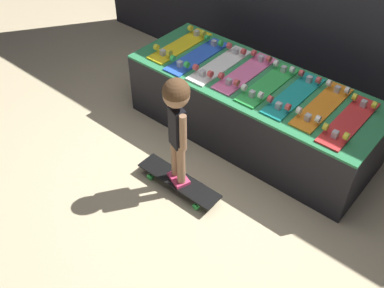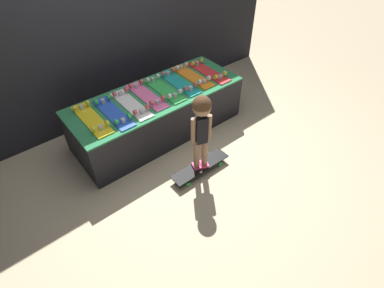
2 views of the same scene
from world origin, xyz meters
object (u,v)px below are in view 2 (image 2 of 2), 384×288
object	(u,v)px
skateboard_white_on_rack	(131,104)
skateboard_orange_on_rack	(192,76)
skateboard_green_on_rack	(164,89)
skateboard_blue_on_rack	(113,112)
child	(201,120)
skateboard_yellow_on_rack	(91,119)
skateboard_on_floor	(200,167)
skateboard_teal_on_rack	(179,82)
skateboard_pink_on_rack	(147,95)
skateboard_red_on_rack	(208,71)

from	to	relation	value
skateboard_white_on_rack	skateboard_orange_on_rack	distance (m)	0.94
skateboard_green_on_rack	skateboard_orange_on_rack	world-z (taller)	same
skateboard_blue_on_rack	child	distance (m)	1.02
child	skateboard_yellow_on_rack	bearing A→B (deg)	150.35
skateboard_yellow_on_rack	skateboard_green_on_rack	size ratio (longest dim) A/B	1.00
skateboard_on_floor	child	bearing A→B (deg)	-97.13
skateboard_teal_on_rack	skateboard_orange_on_rack	world-z (taller)	same
skateboard_pink_on_rack	child	xyz separation A→B (m)	(0.06, -0.92, 0.14)
skateboard_yellow_on_rack	skateboard_white_on_rack	distance (m)	0.47
skateboard_blue_on_rack	skateboard_yellow_on_rack	bearing A→B (deg)	169.43
skateboard_red_on_rack	child	world-z (taller)	child
skateboard_teal_on_rack	skateboard_on_floor	distance (m)	1.12
skateboard_red_on_rack	child	size ratio (longest dim) A/B	0.75
skateboard_white_on_rack	skateboard_on_floor	bearing A→B (deg)	-71.20
skateboard_teal_on_rack	skateboard_white_on_rack	bearing A→B (deg)	-178.08
skateboard_orange_on_rack	skateboard_on_floor	bearing A→B (deg)	-124.82
skateboard_yellow_on_rack	skateboard_teal_on_rack	size ratio (longest dim) A/B	1.00
skateboard_white_on_rack	skateboard_blue_on_rack	bearing A→B (deg)	-176.12
skateboard_red_on_rack	skateboard_pink_on_rack	bearing A→B (deg)	177.59
skateboard_blue_on_rack	skateboard_teal_on_rack	distance (m)	0.94
skateboard_teal_on_rack	skateboard_red_on_rack	distance (m)	0.47
skateboard_pink_on_rack	skateboard_teal_on_rack	xyz separation A→B (m)	(0.47, -0.01, 0.00)
skateboard_white_on_rack	skateboard_pink_on_rack	xyz separation A→B (m)	(0.23, 0.04, 0.00)
skateboard_orange_on_rack	skateboard_green_on_rack	bearing A→B (deg)	-177.59
skateboard_yellow_on_rack	skateboard_pink_on_rack	bearing A→B (deg)	0.75
skateboard_green_on_rack	skateboard_red_on_rack	xyz separation A→B (m)	(0.70, -0.02, 0.00)
skateboard_pink_on_rack	child	world-z (taller)	child
skateboard_yellow_on_rack	skateboard_blue_on_rack	distance (m)	0.24
skateboard_yellow_on_rack	skateboard_white_on_rack	bearing A→B (deg)	-3.40
skateboard_pink_on_rack	skateboard_teal_on_rack	size ratio (longest dim) A/B	1.00
skateboard_yellow_on_rack	skateboard_blue_on_rack	bearing A→B (deg)	-10.57
skateboard_red_on_rack	skateboard_blue_on_rack	bearing A→B (deg)	-179.45
skateboard_blue_on_rack	skateboard_white_on_rack	xyz separation A→B (m)	(0.23, 0.02, 0.00)
skateboard_white_on_rack	skateboard_red_on_rack	distance (m)	1.17
skateboard_green_on_rack	skateboard_blue_on_rack	bearing A→B (deg)	-176.98
skateboard_green_on_rack	skateboard_on_floor	bearing A→B (deg)	-100.72
skateboard_blue_on_rack	skateboard_red_on_rack	world-z (taller)	same
skateboard_white_on_rack	child	bearing A→B (deg)	-71.20
skateboard_blue_on_rack	skateboard_orange_on_rack	world-z (taller)	same
skateboard_teal_on_rack	child	size ratio (longest dim) A/B	0.75
skateboard_white_on_rack	skateboard_on_floor	world-z (taller)	skateboard_white_on_rack
skateboard_white_on_rack	skateboard_teal_on_rack	xyz separation A→B (m)	(0.70, 0.02, 0.00)
skateboard_teal_on_rack	skateboard_on_floor	world-z (taller)	skateboard_teal_on_rack
skateboard_pink_on_rack	skateboard_orange_on_rack	world-z (taller)	same
skateboard_green_on_rack	skateboard_on_floor	world-z (taller)	skateboard_green_on_rack
skateboard_orange_on_rack	skateboard_red_on_rack	size ratio (longest dim) A/B	1.00
skateboard_blue_on_rack	skateboard_orange_on_rack	distance (m)	1.17
skateboard_yellow_on_rack	skateboard_white_on_rack	xyz separation A→B (m)	(0.47, -0.03, 0.00)
skateboard_white_on_rack	child	world-z (taller)	child
skateboard_pink_on_rack	skateboard_orange_on_rack	bearing A→B (deg)	0.31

